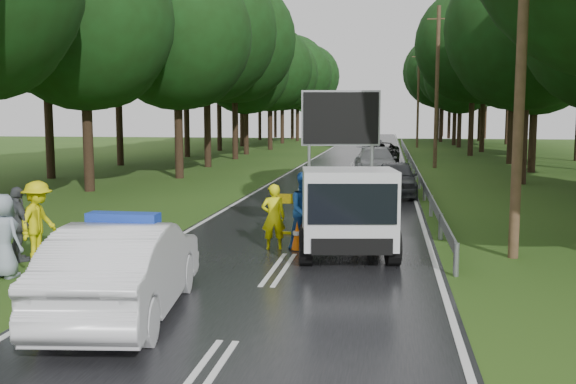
% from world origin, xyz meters
% --- Properties ---
extents(ground, '(160.00, 160.00, 0.00)m').
position_xyz_m(ground, '(0.00, 0.00, 0.00)').
color(ground, '#244714').
rests_on(ground, ground).
extents(road, '(7.00, 140.00, 0.02)m').
position_xyz_m(road, '(0.00, 30.00, 0.01)').
color(road, black).
rests_on(road, ground).
extents(guardrail, '(0.12, 60.06, 0.70)m').
position_xyz_m(guardrail, '(3.70, 29.67, 0.55)').
color(guardrail, gray).
rests_on(guardrail, ground).
extents(utility_pole_near, '(1.40, 0.24, 10.00)m').
position_xyz_m(utility_pole_near, '(5.20, 2.00, 5.06)').
color(utility_pole_near, '#41321E').
rests_on(utility_pole_near, ground).
extents(utility_pole_mid, '(1.40, 0.24, 10.00)m').
position_xyz_m(utility_pole_mid, '(5.20, 28.00, 5.06)').
color(utility_pole_mid, '#41321E').
rests_on(utility_pole_mid, ground).
extents(utility_pole_far, '(1.40, 0.24, 10.00)m').
position_xyz_m(utility_pole_far, '(5.20, 54.00, 5.06)').
color(utility_pole_far, '#41321E').
rests_on(utility_pole_far, ground).
extents(police_sedan, '(2.28, 4.95, 1.73)m').
position_xyz_m(police_sedan, '(-1.97, -3.55, 0.79)').
color(police_sedan, silver).
rests_on(police_sedan, ground).
extents(work_truck, '(2.85, 5.14, 3.89)m').
position_xyz_m(work_truck, '(1.25, 1.96, 1.05)').
color(work_truck, gray).
rests_on(work_truck, ground).
extents(barrier, '(2.77, 0.20, 1.15)m').
position_xyz_m(barrier, '(0.64, 4.00, 0.87)').
color(barrier, yellow).
rests_on(barrier, ground).
extents(officer, '(0.68, 0.54, 1.64)m').
position_xyz_m(officer, '(-0.48, 2.00, 0.82)').
color(officer, '#ECEC0C').
rests_on(officer, ground).
extents(civilian, '(1.16, 1.07, 1.92)m').
position_xyz_m(civilian, '(0.30, 2.23, 0.96)').
color(civilian, '#174697').
rests_on(civilian, ground).
extents(bystander_left, '(0.74, 1.22, 1.84)m').
position_xyz_m(bystander_left, '(-5.56, 0.00, 0.92)').
color(bystander_left, yellow).
rests_on(bystander_left, ground).
extents(bystander_mid, '(1.06, 0.93, 1.71)m').
position_xyz_m(bystander_mid, '(-5.98, -0.12, 0.86)').
color(bystander_mid, '#45484E').
rests_on(bystander_mid, ground).
extents(bystander_right, '(0.97, 0.77, 1.73)m').
position_xyz_m(bystander_right, '(-5.46, -1.50, 0.86)').
color(bystander_right, '#8693A1').
rests_on(bystander_right, ground).
extents(queue_car_first, '(1.74, 4.27, 1.45)m').
position_xyz_m(queue_car_first, '(2.60, 13.38, 0.73)').
color(queue_car_first, '#3F4147').
rests_on(queue_car_first, ground).
extents(queue_car_second, '(2.66, 5.53, 1.55)m').
position_xyz_m(queue_car_second, '(1.62, 21.68, 0.78)').
color(queue_car_second, '#9B9DA3').
rests_on(queue_car_second, ground).
extents(queue_car_third, '(2.66, 5.21, 1.41)m').
position_xyz_m(queue_car_third, '(1.81, 32.26, 0.71)').
color(queue_car_third, black).
rests_on(queue_car_third, ground).
extents(queue_car_fourth, '(1.93, 4.16, 1.32)m').
position_xyz_m(queue_car_fourth, '(1.03, 38.72, 0.66)').
color(queue_car_fourth, '#47484F').
rests_on(queue_car_fourth, ground).
extents(cone_near_left, '(0.33, 0.33, 0.70)m').
position_xyz_m(cone_near_left, '(-3.13, -1.00, 0.34)').
color(cone_near_left, black).
rests_on(cone_near_left, ground).
extents(cone_center, '(0.35, 0.35, 0.74)m').
position_xyz_m(cone_center, '(0.10, 2.00, 0.36)').
color(cone_center, black).
rests_on(cone_center, ground).
extents(cone_far, '(0.38, 0.38, 0.79)m').
position_xyz_m(cone_far, '(0.11, 2.50, 0.38)').
color(cone_far, black).
rests_on(cone_far, ground).
extents(cone_left_mid, '(0.33, 0.33, 0.70)m').
position_xyz_m(cone_left_mid, '(-3.40, 1.85, 0.34)').
color(cone_left_mid, black).
rests_on(cone_left_mid, ground).
extents(cone_right, '(0.31, 0.31, 0.65)m').
position_xyz_m(cone_right, '(2.40, 1.73, 0.32)').
color(cone_right, black).
rests_on(cone_right, ground).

